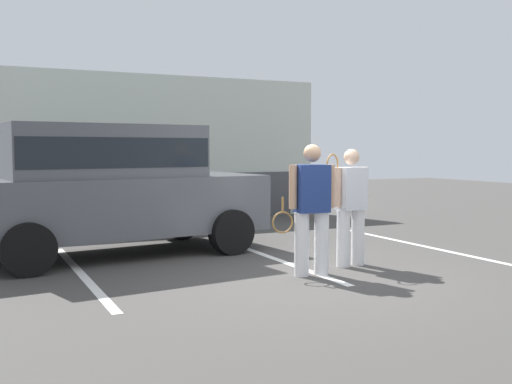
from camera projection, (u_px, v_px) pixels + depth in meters
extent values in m
plane|color=#423F3D|center=(306.00, 277.00, 7.87)|extent=(40.00, 40.00, 0.00)
cube|color=silver|center=(81.00, 274.00, 8.07)|extent=(0.12, 4.40, 0.01)
cube|color=silver|center=(270.00, 257.00, 9.32)|extent=(0.12, 4.40, 0.01)
cube|color=silver|center=(414.00, 244.00, 10.56)|extent=(0.12, 4.40, 0.01)
cube|color=silver|center=(156.00, 148.00, 13.91)|extent=(8.19, 0.30, 3.39)
cube|color=#4C4C51|center=(159.00, 198.00, 13.82)|extent=(6.88, 0.10, 1.10)
cube|color=brown|center=(169.00, 176.00, 13.86)|extent=(0.90, 0.06, 2.10)
cube|color=#4C4F54|center=(117.00, 205.00, 9.49)|extent=(4.79, 2.41, 0.90)
cube|color=#4C4F54|center=(100.00, 151.00, 9.29)|extent=(3.08, 2.08, 0.80)
cube|color=black|center=(100.00, 152.00, 9.29)|extent=(3.03, 2.09, 0.44)
cylinder|color=black|center=(181.00, 220.00, 11.15)|extent=(0.74, 0.34, 0.72)
cylinder|color=black|center=(231.00, 232.00, 9.54)|extent=(0.74, 0.34, 0.72)
cylinder|color=black|center=(3.00, 232.00, 9.50)|extent=(0.74, 0.34, 0.72)
cylinder|color=black|center=(28.00, 249.00, 7.89)|extent=(0.74, 0.34, 0.72)
cylinder|color=white|center=(321.00, 243.00, 8.00)|extent=(0.20, 0.20, 0.85)
cylinder|color=white|center=(302.00, 244.00, 7.91)|extent=(0.20, 0.20, 0.85)
cube|color=navy|center=(312.00, 189.00, 7.90)|extent=(0.46, 0.32, 0.63)
sphere|color=tan|center=(312.00, 153.00, 7.87)|extent=(0.23, 0.23, 0.23)
cylinder|color=tan|center=(331.00, 186.00, 7.99)|extent=(0.11, 0.11, 0.58)
cylinder|color=tan|center=(293.00, 187.00, 7.82)|extent=(0.11, 0.11, 0.58)
torus|color=olive|center=(283.00, 222.00, 7.86)|extent=(0.37, 0.07, 0.37)
cylinder|color=olive|center=(283.00, 205.00, 7.84)|extent=(0.03, 0.03, 0.20)
cylinder|color=white|center=(358.00, 237.00, 8.68)|extent=(0.19, 0.19, 0.82)
cylinder|color=white|center=(343.00, 238.00, 8.53)|extent=(0.19, 0.19, 0.82)
cube|color=silver|center=(351.00, 188.00, 8.55)|extent=(0.44, 0.31, 0.61)
sphere|color=beige|center=(352.00, 157.00, 8.52)|extent=(0.23, 0.23, 0.23)
cylinder|color=beige|center=(365.00, 186.00, 8.69)|extent=(0.10, 0.10, 0.56)
cylinder|color=beige|center=(337.00, 187.00, 8.41)|extent=(0.10, 0.10, 0.56)
torus|color=olive|center=(333.00, 164.00, 8.40)|extent=(0.28, 0.14, 0.29)
cylinder|color=olive|center=(332.00, 181.00, 8.42)|extent=(0.03, 0.03, 0.20)
cylinder|color=brown|center=(303.00, 216.00, 14.17)|extent=(0.33, 0.33, 0.20)
sphere|color=#387F33|center=(303.00, 202.00, 14.15)|extent=(0.51, 0.51, 0.51)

